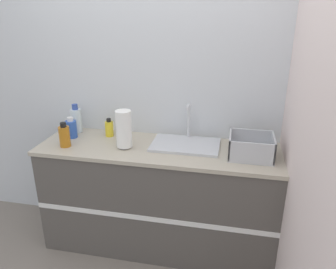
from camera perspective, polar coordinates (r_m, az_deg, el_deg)
The scene contains 11 objects.
ground_plane at distance 2.75m, azimuth -2.85°, elevation -21.71°, with size 12.00×12.00×0.00m, color slate.
wall_back at distance 2.64m, azimuth -0.18°, elevation 8.73°, with size 4.22×0.06×2.60m.
wall_right at distance 2.32m, azimuth 21.52°, elevation 5.45°, with size 0.06×2.55×2.60m.
counter_cabinet at distance 2.69m, azimuth -1.54°, elevation -10.85°, with size 1.84×0.58×0.88m.
sink at distance 2.50m, azimuth 3.09°, elevation -1.52°, with size 0.51×0.34×0.30m.
paper_towel_roll at distance 2.44m, azimuth -7.70°, elevation 0.92°, with size 0.12×0.12×0.29m.
dish_rack at distance 2.39m, azimuth 14.23°, elevation -2.42°, with size 0.31×0.27×0.16m.
bottle_amber at distance 2.59m, azimuth -17.58°, elevation -0.24°, with size 0.08×0.08×0.19m.
bottle_blue at distance 2.75m, azimuth -16.49°, elevation 0.99°, with size 0.09×0.09×0.17m.
bottle_yellow at distance 2.72m, azimuth -10.21°, elevation 1.07°, with size 0.07×0.07×0.15m.
bottle_clear at distance 2.86m, azimuth -15.69°, elevation 2.48°, with size 0.09×0.09×0.24m.
Camera 1 is at (0.53, -1.93, 1.88)m, focal length 35.00 mm.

